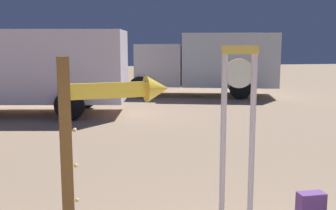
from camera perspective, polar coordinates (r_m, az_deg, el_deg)
standing_clock at (r=4.84m, az=9.92°, el=-2.48°), size 0.43×0.18×2.26m
arrow_sign at (r=3.71m, az=-9.07°, el=-4.25°), size 1.03×0.32×2.17m
backpack at (r=5.55m, az=19.57°, el=-13.73°), size 0.34×0.22×0.42m
box_truck_near at (r=17.88m, az=5.91°, el=6.13°), size 6.69×4.03×2.73m
box_truck_far at (r=13.76m, az=-18.44°, el=5.11°), size 6.52×3.50×2.71m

